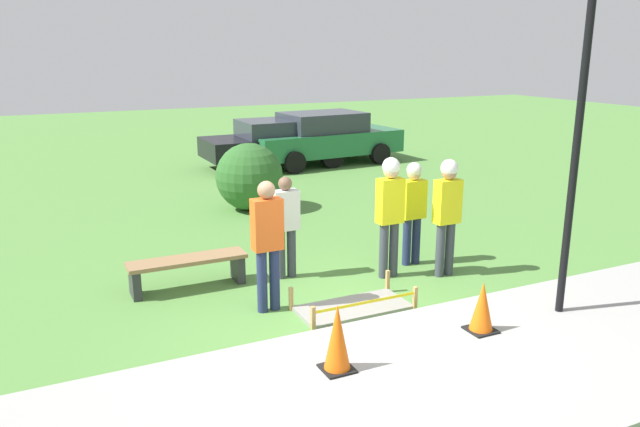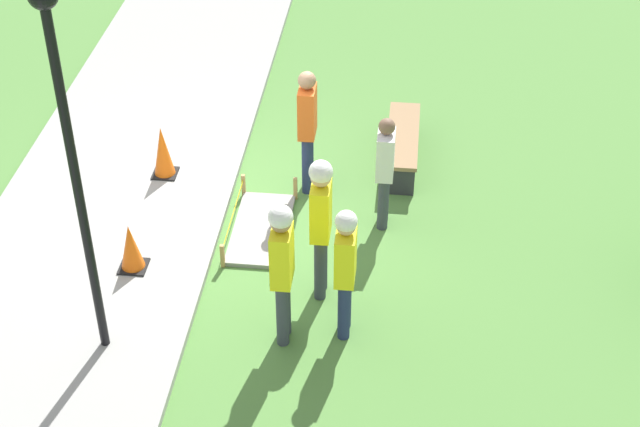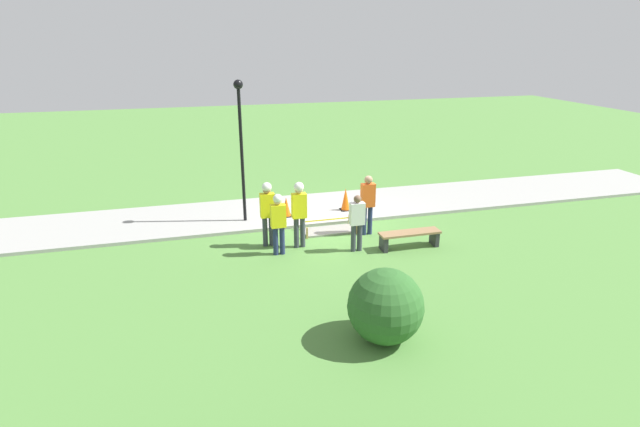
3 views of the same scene
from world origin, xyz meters
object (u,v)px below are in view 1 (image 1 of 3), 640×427
(worker_assistant, at_px, (390,206))
(bystander_in_orange_shirt, at_px, (267,238))
(traffic_cone_far_patch, at_px, (482,307))
(bystander_in_gray_shirt, at_px, (286,222))
(traffic_cone_near_patch, at_px, (337,338))
(lamppost_near, at_px, (582,98))
(worker_trainee, at_px, (413,205))
(parked_car_black, at_px, (278,142))
(parked_car_green, at_px, (322,137))
(park_bench, at_px, (188,267))
(worker_supervisor, at_px, (447,207))

(worker_assistant, bearing_deg, bystander_in_orange_shirt, -169.21)
(traffic_cone_far_patch, height_order, bystander_in_gray_shirt, bystander_in_gray_shirt)
(traffic_cone_near_patch, bearing_deg, lamppost_near, 2.02)
(worker_trainee, height_order, bystander_in_orange_shirt, bystander_in_orange_shirt)
(traffic_cone_far_patch, bearing_deg, bystander_in_orange_shirt, 136.99)
(traffic_cone_far_patch, distance_m, worker_trainee, 2.84)
(traffic_cone_far_patch, xyz_separation_m, parked_car_black, (2.00, 11.73, 0.33))
(lamppost_near, height_order, parked_car_green, lamppost_near)
(park_bench, bearing_deg, parked_car_black, 60.40)
(worker_supervisor, xyz_separation_m, parked_car_black, (1.08, 9.73, -0.37))
(traffic_cone_near_patch, height_order, traffic_cone_far_patch, traffic_cone_near_patch)
(traffic_cone_far_patch, xyz_separation_m, bystander_in_gray_shirt, (-1.35, 2.99, 0.49))
(worker_trainee, xyz_separation_m, bystander_in_orange_shirt, (-2.80, -0.75, 0.02))
(bystander_in_gray_shirt, bearing_deg, bystander_in_orange_shirt, -123.29)
(bystander_in_orange_shirt, height_order, parked_car_green, bystander_in_orange_shirt)
(park_bench, xyz_separation_m, worker_assistant, (2.95, -0.86, 0.81))
(traffic_cone_near_patch, xyz_separation_m, traffic_cone_far_patch, (2.04, 0.09, -0.06))
(worker_supervisor, relative_size, bystander_in_gray_shirt, 1.16)
(worker_trainee, relative_size, bystander_in_orange_shirt, 0.94)
(traffic_cone_near_patch, bearing_deg, worker_assistant, 48.57)
(worker_supervisor, height_order, bystander_in_orange_shirt, worker_supervisor)
(traffic_cone_far_patch, bearing_deg, parked_car_green, 73.55)
(park_bench, height_order, bystander_in_gray_shirt, bystander_in_gray_shirt)
(worker_supervisor, distance_m, worker_assistant, 0.89)
(traffic_cone_near_patch, relative_size, bystander_in_gray_shirt, 0.47)
(worker_trainee, xyz_separation_m, bystander_in_gray_shirt, (-2.10, 0.32, -0.11))
(worker_trainee, distance_m, lamppost_near, 3.29)
(parked_car_green, bearing_deg, parked_car_black, 169.70)
(worker_assistant, xyz_separation_m, parked_car_green, (3.32, 9.25, -0.35))
(lamppost_near, xyz_separation_m, parked_car_green, (2.08, 11.55, -2.09))
(lamppost_near, bearing_deg, parked_car_black, 86.74)
(parked_car_black, bearing_deg, worker_trainee, -98.49)
(parked_car_green, bearing_deg, worker_assistant, -114.17)
(park_bench, relative_size, worker_assistant, 0.92)
(worker_assistant, xyz_separation_m, bystander_in_orange_shirt, (-2.16, -0.41, -0.11))
(parked_car_green, relative_size, parked_car_black, 1.11)
(bystander_in_orange_shirt, bearing_deg, traffic_cone_near_patch, -89.38)
(worker_trainee, xyz_separation_m, parked_car_green, (2.67, 8.91, -0.21))
(traffic_cone_near_patch, bearing_deg, bystander_in_orange_shirt, 90.62)
(traffic_cone_far_patch, height_order, worker_assistant, worker_assistant)
(worker_assistant, relative_size, lamppost_near, 0.44)
(traffic_cone_near_patch, relative_size, worker_assistant, 0.40)
(traffic_cone_far_patch, xyz_separation_m, worker_assistant, (0.10, 2.33, 0.73))
(park_bench, xyz_separation_m, parked_car_green, (6.27, 8.40, 0.46))
(parked_car_green, bearing_deg, worker_supervisor, -109.03)
(traffic_cone_far_patch, relative_size, bystander_in_orange_shirt, 0.35)
(traffic_cone_near_patch, distance_m, parked_car_black, 12.49)
(worker_supervisor, relative_size, lamppost_near, 0.43)
(park_bench, xyz_separation_m, lamppost_near, (4.19, -3.16, 2.56))
(parked_car_green, xyz_separation_m, parked_car_black, (-1.42, 0.15, -0.05))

